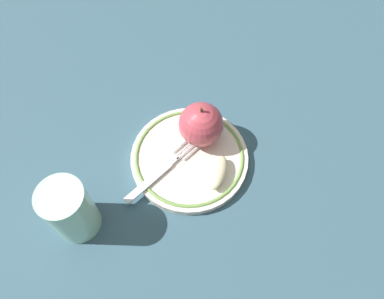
# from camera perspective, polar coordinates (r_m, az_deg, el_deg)

# --- Properties ---
(ground_plane) EXTENTS (2.00, 2.00, 0.00)m
(ground_plane) POSITION_cam_1_polar(r_m,az_deg,el_deg) (0.63, -0.36, -0.62)
(ground_plane) COLOR #365767
(plate) EXTENTS (0.19, 0.19, 0.02)m
(plate) POSITION_cam_1_polar(r_m,az_deg,el_deg) (0.61, -0.00, -1.27)
(plate) COLOR silver
(plate) RESTS_ON ground_plane
(apple_red_whole) EXTENTS (0.07, 0.07, 0.08)m
(apple_red_whole) POSITION_cam_1_polar(r_m,az_deg,el_deg) (0.59, 1.38, 3.85)
(apple_red_whole) COLOR #BD424E
(apple_red_whole) RESTS_ON plate
(apple_slice_front) EXTENTS (0.04, 0.06, 0.02)m
(apple_slice_front) POSITION_cam_1_polar(r_m,az_deg,el_deg) (0.58, 3.98, -3.51)
(apple_slice_front) COLOR beige
(apple_slice_front) RESTS_ON plate
(fork) EXTENTS (0.13, 0.14, 0.00)m
(fork) POSITION_cam_1_polar(r_m,az_deg,el_deg) (0.60, -4.28, -2.90)
(fork) COLOR silver
(fork) RESTS_ON plate
(drinking_glass) EXTENTS (0.07, 0.07, 0.11)m
(drinking_glass) POSITION_cam_1_polar(r_m,az_deg,el_deg) (0.56, -18.06, -8.82)
(drinking_glass) COLOR #BAECC9
(drinking_glass) RESTS_ON ground_plane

